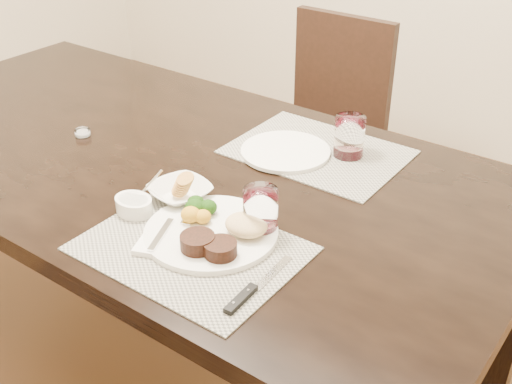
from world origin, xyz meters
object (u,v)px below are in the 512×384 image
Objects in this scene: cracker_bowl at (180,191)px; wine_glass_near at (260,213)px; dinner_plate at (215,231)px; far_plate at (285,151)px; chair_far at (326,121)px; steak_knife at (249,292)px.

cracker_bowl is 1.60× the size of wine_glass_near.
dinner_plate is at bearing -129.49° from wine_glass_near.
wine_glass_near reaches higher than dinner_plate.
far_plate is (0.07, 0.35, -0.01)m from cracker_bowl.
cracker_bowl is at bearing 180.00° from wine_glass_near.
chair_far reaches higher than cracker_bowl.
far_plate is (-0.28, 0.54, 0.00)m from steak_knife.
dinner_plate is 1.37× the size of steak_knife.
steak_knife is (0.17, -0.11, -0.01)m from dinner_plate.
wine_glass_near is (0.46, -1.08, 0.30)m from chair_far.
chair_far is at bearing 111.67° from far_plate.
cracker_bowl is at bearing -101.66° from far_plate.
wine_glass_near is (0.07, 0.08, 0.03)m from dinner_plate.
dinner_plate is 1.75× the size of cracker_bowl.
far_plate is at bearing 114.10° from steak_knife.
dinner_plate is (0.39, -1.16, 0.27)m from chair_far.
chair_far is 8.48× the size of wine_glass_near.
chair_far is 3.03× the size of dinner_plate.
far_plate is (0.29, -0.74, 0.26)m from chair_far.
far_plate is at bearing 115.54° from wine_glass_near.
steak_knife is 2.04× the size of wine_glass_near.
chair_far reaches higher than dinner_plate.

